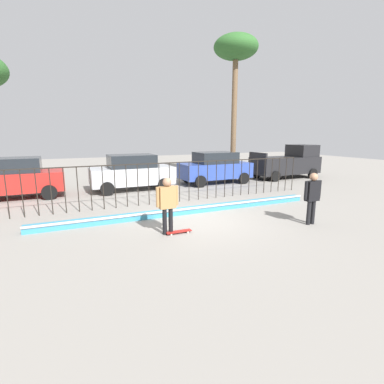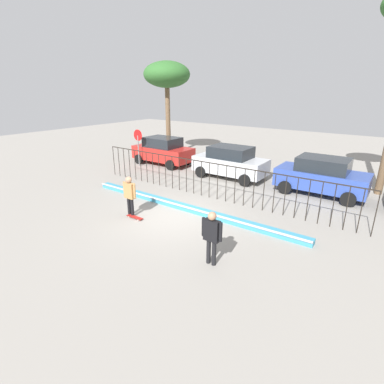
{
  "view_description": "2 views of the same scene",
  "coord_description": "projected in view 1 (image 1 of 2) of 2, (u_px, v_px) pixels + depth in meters",
  "views": [
    {
      "loc": [
        -4.24,
        -8.78,
        2.98
      ],
      "look_at": [
        0.01,
        0.55,
        0.9
      ],
      "focal_mm": 26.97,
      "sensor_mm": 36.0,
      "label": 1
    },
    {
      "loc": [
        7.3,
        -8.64,
        5.1
      ],
      "look_at": [
        0.55,
        0.71,
        1.02
      ],
      "focal_mm": 27.48,
      "sensor_mm": 36.0,
      "label": 2
    }
  ],
  "objects": [
    {
      "name": "parked_car_silver",
      "position": [
        132.0,
        172.0,
        15.4
      ],
      "size": [
        4.3,
        2.12,
        1.9
      ],
      "rotation": [
        0.0,
        0.0,
        0.03
      ],
      "color": "#B7BABF",
      "rests_on": "ground"
    },
    {
      "name": "perimeter_fence",
      "position": [
        169.0,
        178.0,
        12.52
      ],
      "size": [
        14.04,
        0.04,
        1.77
      ],
      "color": "black",
      "rests_on": "ground"
    },
    {
      "name": "skateboarder",
      "position": [
        167.0,
        201.0,
        8.54
      ],
      "size": [
        0.7,
        0.26,
        1.72
      ],
      "rotation": [
        0.0,
        0.0,
        0.27
      ],
      "color": "black",
      "rests_on": "ground"
    },
    {
      "name": "pickup_truck",
      "position": [
        288.0,
        163.0,
        19.7
      ],
      "size": [
        4.7,
        2.12,
        2.24
      ],
      "rotation": [
        0.0,
        0.0,
        0.07
      ],
      "color": "black",
      "rests_on": "ground"
    },
    {
      "name": "camera_operator",
      "position": [
        312.0,
        194.0,
        9.48
      ],
      "size": [
        0.7,
        0.26,
        1.73
      ],
      "rotation": [
        0.0,
        0.0,
        2.84
      ],
      "color": "black",
      "rests_on": "ground"
    },
    {
      "name": "palm_tree_tall",
      "position": [
        236.0,
        52.0,
        18.78
      ],
      "size": [
        2.9,
        2.9,
        9.31
      ],
      "color": "brown",
      "rests_on": "ground"
    },
    {
      "name": "parked_car_red",
      "position": [
        14.0,
        178.0,
        13.37
      ],
      "size": [
        4.3,
        2.12,
        1.9
      ],
      "rotation": [
        0.0,
        0.0,
        0.06
      ],
      "color": "#B2231E",
      "rests_on": "ground"
    },
    {
      "name": "bowl_coping_ledge",
      "position": [
        187.0,
        210.0,
        10.97
      ],
      "size": [
        11.0,
        0.4,
        0.27
      ],
      "color": "teal",
      "rests_on": "ground"
    },
    {
      "name": "ground_plane",
      "position": [
        198.0,
        220.0,
        10.15
      ],
      "size": [
        60.0,
        60.0,
        0.0
      ],
      "primitive_type": "plane",
      "color": "gray"
    },
    {
      "name": "skateboard",
      "position": [
        179.0,
        232.0,
        8.77
      ],
      "size": [
        0.8,
        0.2,
        0.07
      ],
      "rotation": [
        0.0,
        0.0,
        -0.09
      ],
      "color": "#A51E19",
      "rests_on": "ground"
    },
    {
      "name": "parked_car_blue",
      "position": [
        215.0,
        167.0,
        17.57
      ],
      "size": [
        4.3,
        2.12,
        1.9
      ],
      "rotation": [
        0.0,
        0.0,
        -0.04
      ],
      "color": "#2D479E",
      "rests_on": "ground"
    }
  ]
}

